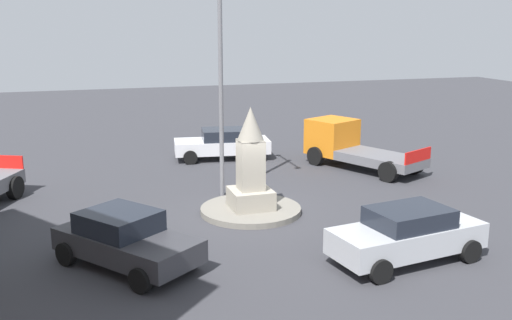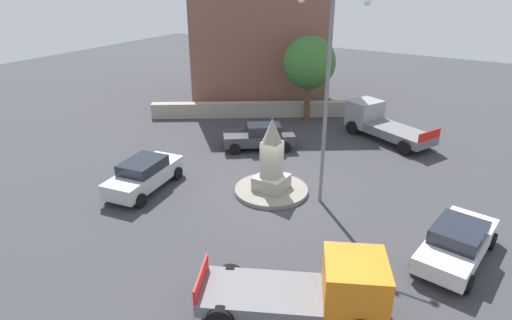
# 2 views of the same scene
# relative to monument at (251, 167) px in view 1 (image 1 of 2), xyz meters

# --- Properties ---
(ground_plane) EXTENTS (80.00, 80.00, 0.00)m
(ground_plane) POSITION_rel_monument_xyz_m (0.00, 0.00, -1.63)
(ground_plane) COLOR #38383D
(traffic_island) EXTENTS (3.43, 3.43, 0.20)m
(traffic_island) POSITION_rel_monument_xyz_m (0.00, 0.00, -1.53)
(traffic_island) COLOR gray
(traffic_island) RESTS_ON ground
(monument) EXTENTS (1.38, 1.38, 3.45)m
(monument) POSITION_rel_monument_xyz_m (0.00, 0.00, 0.00)
(monument) COLOR #9E9687
(monument) RESTS_ON traffic_island
(streetlamp) EXTENTS (2.92, 0.28, 8.93)m
(streetlamp) POSITION_rel_monument_xyz_m (2.28, 0.42, 3.69)
(streetlamp) COLOR slate
(streetlamp) RESTS_ON ground
(car_white_near_island) EXTENTS (2.44, 4.63, 1.43)m
(car_white_near_island) POSITION_rel_monument_xyz_m (8.16, -1.09, -0.89)
(car_white_near_island) COLOR silver
(car_white_near_island) RESTS_ON ground
(car_dark_grey_parked_left) EXTENTS (4.32, 3.88, 1.49)m
(car_dark_grey_parked_left) POSITION_rel_monument_xyz_m (-3.30, 4.48, -0.86)
(car_dark_grey_parked_left) COLOR #38383D
(car_dark_grey_parked_left) RESTS_ON ground
(car_silver_waiting) EXTENTS (2.39, 4.49, 1.50)m
(car_silver_waiting) POSITION_rel_monument_xyz_m (-5.25, -2.83, -0.84)
(car_silver_waiting) COLOR #B7BABF
(car_silver_waiting) RESTS_ON ground
(truck_orange_far_side) EXTENTS (5.75, 4.04, 2.02)m
(truck_orange_far_side) POSITION_rel_monument_xyz_m (5.05, -6.17, -0.66)
(truck_orange_far_side) COLOR orange
(truck_orange_far_side) RESTS_ON ground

